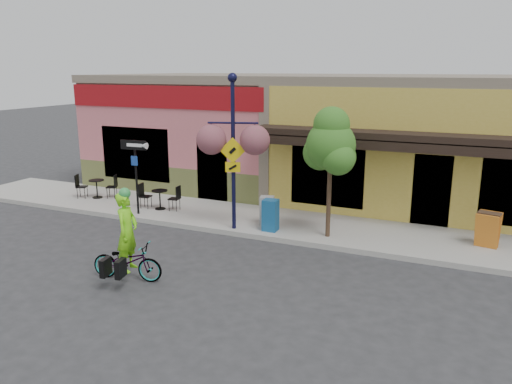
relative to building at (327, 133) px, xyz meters
The scene contains 14 objects.
ground 7.83m from the building, 90.00° to the right, with size 90.00×90.00×0.00m, color #2D2D30.
sidewalk 5.91m from the building, 90.00° to the right, with size 24.00×3.00×0.15m, color #9E9B93.
curb 7.28m from the building, 90.00° to the right, with size 24.00×0.12×0.15m, color #A8A59E.
building is the anchor object (origin of this frame).
bicycle 10.99m from the building, 98.62° to the right, with size 0.59×1.69×0.89m, color maroon.
cyclist_rider 10.92m from the building, 98.36° to the right, with size 0.67×0.44×1.83m, color #7DEF19.
lamp_post 6.79m from the building, 97.21° to the right, with size 1.44×0.57×4.50m, color black, non-canonical shape.
one_way_sign 7.98m from the building, 123.52° to the right, with size 0.92×0.20×2.41m, color black, non-canonical shape.
cafe_set_left 9.08m from the building, 141.67° to the right, with size 1.45×0.73×0.87m, color black, non-canonical shape.
cafe_set_right 7.32m from the building, 124.50° to the right, with size 1.41×0.71×0.85m, color black, non-canonical shape.
newspaper_box_blue 6.70m from the building, 88.13° to the right, with size 0.42×0.37×0.93m, color #165389, non-canonical shape.
newspaper_box_grey 6.26m from the building, 90.84° to the right, with size 0.41×0.37×0.88m, color #9F9F9F, non-canonical shape.
street_tree 6.60m from the building, 73.41° to the right, with size 1.43×1.43×3.67m, color #3D7A26, non-canonical shape.
sandwich_board 8.33m from the building, 43.42° to the right, with size 0.57×0.42×0.95m, color orange, non-canonical shape.
Camera 1 is at (5.39, -11.86, 4.77)m, focal length 35.00 mm.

